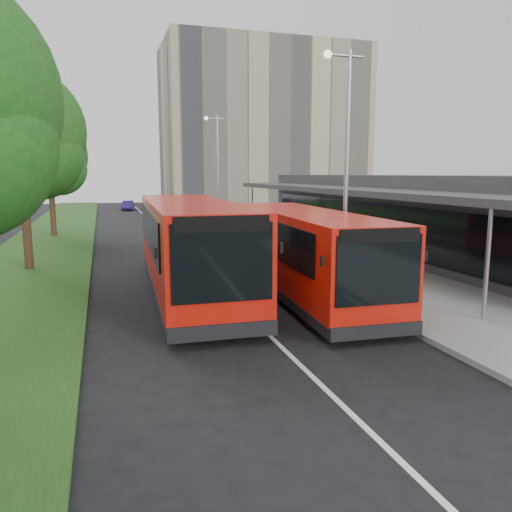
{
  "coord_description": "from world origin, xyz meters",
  "views": [
    {
      "loc": [
        -3.92,
        -13.76,
        4.08
      ],
      "look_at": [
        0.67,
        1.16,
        1.5
      ],
      "focal_mm": 35.0,
      "sensor_mm": 36.0,
      "label": 1
    }
  ],
  "objects_px": {
    "tree_mid": "(20,140)",
    "bus_main": "(306,254)",
    "lamp_post_far": "(217,165)",
    "bollard": "(240,225)",
    "car_near": "(165,209)",
    "tree_far": "(49,160)",
    "litter_bin": "(302,244)",
    "lamp_post_near": "(345,155)",
    "car_far": "(128,205)",
    "bus_second": "(191,247)"
  },
  "relations": [
    {
      "from": "bus_main",
      "to": "bollard",
      "type": "distance_m",
      "value": 17.88
    },
    {
      "from": "bollard",
      "to": "car_far",
      "type": "relative_size",
      "value": 0.27
    },
    {
      "from": "tree_far",
      "to": "car_near",
      "type": "bearing_deg",
      "value": 60.11
    },
    {
      "from": "tree_far",
      "to": "car_near",
      "type": "xyz_separation_m",
      "value": [
        9.12,
        15.87,
        -4.37
      ]
    },
    {
      "from": "lamp_post_near",
      "to": "car_far",
      "type": "relative_size",
      "value": 2.46
    },
    {
      "from": "tree_mid",
      "to": "bollard",
      "type": "distance_m",
      "value": 16.33
    },
    {
      "from": "lamp_post_far",
      "to": "car_far",
      "type": "relative_size",
      "value": 2.46
    },
    {
      "from": "car_far",
      "to": "tree_mid",
      "type": "bearing_deg",
      "value": -90.9
    },
    {
      "from": "tree_mid",
      "to": "bus_main",
      "type": "xyz_separation_m",
      "value": [
        9.46,
        -7.75,
        -3.98
      ]
    },
    {
      "from": "lamp_post_far",
      "to": "litter_bin",
      "type": "xyz_separation_m",
      "value": [
        1.35,
        -13.01,
        -4.09
      ]
    },
    {
      "from": "bus_main",
      "to": "car_far",
      "type": "height_order",
      "value": "bus_main"
    },
    {
      "from": "tree_far",
      "to": "bus_main",
      "type": "height_order",
      "value": "tree_far"
    },
    {
      "from": "bollard",
      "to": "tree_mid",
      "type": "bearing_deg",
      "value": -140.44
    },
    {
      "from": "tree_mid",
      "to": "car_near",
      "type": "distance_m",
      "value": 29.74
    },
    {
      "from": "lamp_post_near",
      "to": "car_far",
      "type": "xyz_separation_m",
      "value": [
        -5.24,
        42.5,
        -4.18
      ]
    },
    {
      "from": "bus_second",
      "to": "lamp_post_near",
      "type": "bearing_deg",
      "value": -6.3
    },
    {
      "from": "bus_second",
      "to": "car_near",
      "type": "xyz_separation_m",
      "value": [
        3.25,
        34.15,
        -1.08
      ]
    },
    {
      "from": "car_far",
      "to": "litter_bin",
      "type": "bearing_deg",
      "value": -70.95
    },
    {
      "from": "car_near",
      "to": "car_far",
      "type": "relative_size",
      "value": 0.98
    },
    {
      "from": "car_near",
      "to": "tree_far",
      "type": "bearing_deg",
      "value": -107.26
    },
    {
      "from": "bus_second",
      "to": "bollard",
      "type": "distance_m",
      "value": 17.36
    },
    {
      "from": "lamp_post_far",
      "to": "bus_main",
      "type": "height_order",
      "value": "lamp_post_far"
    },
    {
      "from": "bus_main",
      "to": "litter_bin",
      "type": "height_order",
      "value": "bus_main"
    },
    {
      "from": "lamp_post_near",
      "to": "bus_second",
      "type": "xyz_separation_m",
      "value": [
        -5.25,
        0.78,
        -3.09
      ]
    },
    {
      "from": "bollard",
      "to": "bus_main",
      "type": "bearing_deg",
      "value": -98.25
    },
    {
      "from": "litter_bin",
      "to": "tree_mid",
      "type": "bearing_deg",
      "value": 179.73
    },
    {
      "from": "lamp_post_near",
      "to": "car_near",
      "type": "height_order",
      "value": "lamp_post_near"
    },
    {
      "from": "tree_far",
      "to": "lamp_post_far",
      "type": "distance_m",
      "value": 11.17
    },
    {
      "from": "tree_mid",
      "to": "bus_main",
      "type": "distance_m",
      "value": 12.86
    },
    {
      "from": "lamp_post_far",
      "to": "litter_bin",
      "type": "height_order",
      "value": "lamp_post_far"
    },
    {
      "from": "lamp_post_far",
      "to": "tree_mid",
      "type": "bearing_deg",
      "value": -130.68
    },
    {
      "from": "tree_mid",
      "to": "car_near",
      "type": "xyz_separation_m",
      "value": [
        9.12,
        27.87,
        -4.91
      ]
    },
    {
      "from": "litter_bin",
      "to": "car_near",
      "type": "xyz_separation_m",
      "value": [
        -3.36,
        27.93,
        -0.09
      ]
    },
    {
      "from": "litter_bin",
      "to": "bollard",
      "type": "height_order",
      "value": "litter_bin"
    },
    {
      "from": "tree_far",
      "to": "lamp_post_far",
      "type": "xyz_separation_m",
      "value": [
        11.13,
        0.95,
        -0.19
      ]
    },
    {
      "from": "tree_mid",
      "to": "lamp_post_far",
      "type": "bearing_deg",
      "value": 49.32
    },
    {
      "from": "tree_mid",
      "to": "car_near",
      "type": "height_order",
      "value": "tree_mid"
    },
    {
      "from": "tree_far",
      "to": "bus_main",
      "type": "relative_size",
      "value": 0.74
    },
    {
      "from": "bus_main",
      "to": "car_far",
      "type": "bearing_deg",
      "value": 97.79
    },
    {
      "from": "tree_far",
      "to": "bus_main",
      "type": "bearing_deg",
      "value": -64.41
    },
    {
      "from": "tree_mid",
      "to": "bus_main",
      "type": "height_order",
      "value": "tree_mid"
    },
    {
      "from": "tree_far",
      "to": "car_near",
      "type": "relative_size",
      "value": 2.39
    },
    {
      "from": "lamp_post_far",
      "to": "bollard",
      "type": "bearing_deg",
      "value": -73.54
    },
    {
      "from": "litter_bin",
      "to": "car_far",
      "type": "relative_size",
      "value": 0.3
    },
    {
      "from": "tree_mid",
      "to": "bus_main",
      "type": "relative_size",
      "value": 0.82
    },
    {
      "from": "car_near",
      "to": "lamp_post_far",
      "type": "bearing_deg",
      "value": -69.73
    },
    {
      "from": "tree_far",
      "to": "bus_main",
      "type": "distance_m",
      "value": 22.16
    },
    {
      "from": "tree_mid",
      "to": "lamp_post_near",
      "type": "height_order",
      "value": "tree_mid"
    },
    {
      "from": "litter_bin",
      "to": "bollard",
      "type": "distance_m",
      "value": 10.0
    },
    {
      "from": "lamp_post_far",
      "to": "bollard",
      "type": "height_order",
      "value": "lamp_post_far"
    }
  ]
}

